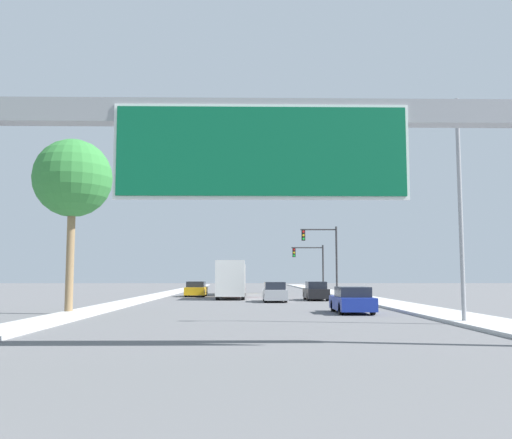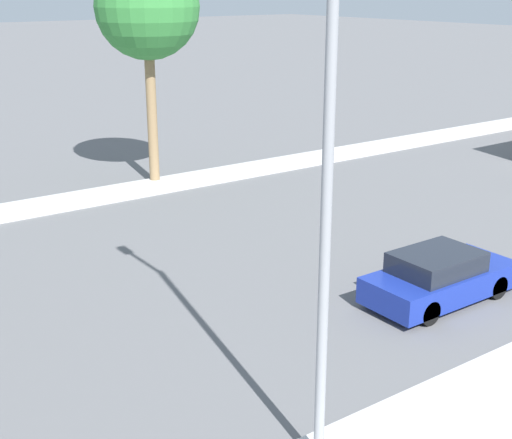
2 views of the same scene
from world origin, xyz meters
name	(u,v)px [view 2 (image 2 of 2)]	position (x,y,z in m)	size (l,w,h in m)	color
car_mid_left	(439,277)	(5.25, 32.45, 0.67)	(1.84, 4.34, 1.41)	navy
palm_tree_background	(147,8)	(-9.72, 31.93, 7.13)	(4.17, 4.17, 9.27)	#8C704C
street_lamp_right	(314,146)	(8.26, 25.44, 5.63)	(2.88, 0.28, 9.58)	gray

